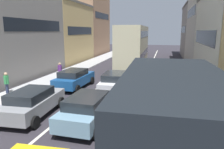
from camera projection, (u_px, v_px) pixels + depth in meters
sidewalk_left at (72, 71)px, 24.14m from camera, size 2.60×64.00×0.14m
lane_stripe_left at (115, 74)px, 22.97m from camera, size 0.16×60.00×0.01m
lane_stripe_right at (146, 75)px, 22.16m from camera, size 0.16×60.00×0.01m
building_row_left at (39, 21)px, 26.43m from camera, size 7.20×43.90×13.63m
removalist_box_truck at (169, 121)px, 6.17m from camera, size 2.97×7.79×3.58m
sedan_centre_lane_second at (88, 108)px, 10.51m from camera, size 2.15×4.35×1.49m
wagon_left_lane_second at (32, 102)px, 11.43m from camera, size 2.26×4.40×1.49m
hatchback_centre_lane_third at (115, 82)px, 16.04m from camera, size 2.23×4.38×1.49m
sedan_left_lane_third at (74, 78)px, 17.17m from camera, size 2.21×4.37×1.49m
sedan_right_lane_behind_truck at (160, 92)px, 13.23m from camera, size 2.23×4.38×1.49m
bus_mid_queue_primary at (134, 46)px, 23.99m from camera, size 2.93×10.54×5.06m
pedestrian_mid_sidewalk at (6, 82)px, 15.22m from camera, size 0.34×0.50×1.66m
pedestrian_far_sidewalk at (60, 70)px, 19.86m from camera, size 0.34×0.53×1.66m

